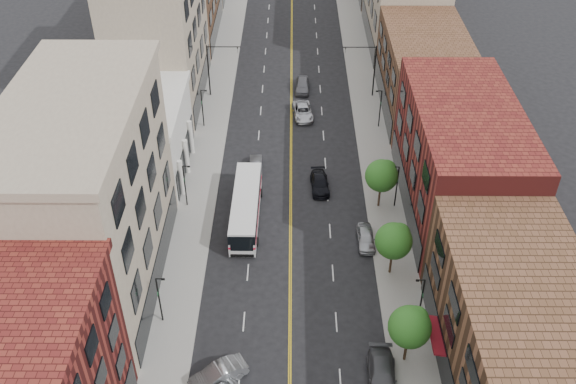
{
  "coord_description": "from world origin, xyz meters",
  "views": [
    {
      "loc": [
        0.08,
        -29.17,
        42.6
      ],
      "look_at": [
        -0.26,
        19.94,
        5.0
      ],
      "focal_mm": 40.0,
      "sensor_mm": 36.0,
      "label": 1
    }
  ],
  "objects_px": {
    "car_lane_a": "(320,183)",
    "car_lane_b": "(303,111)",
    "car_angle_b": "(218,375)",
    "car_lane_c": "(302,85)",
    "city_bus": "(246,206)",
    "car_lane_behind": "(256,164)",
    "car_parked_mid": "(382,377)",
    "car_parked_far": "(366,238)"
  },
  "relations": [
    {
      "from": "car_angle_b",
      "to": "car_lane_b",
      "type": "relative_size",
      "value": 0.9
    },
    {
      "from": "city_bus",
      "to": "car_angle_b",
      "type": "relative_size",
      "value": 2.55
    },
    {
      "from": "car_lane_a",
      "to": "car_lane_b",
      "type": "bearing_deg",
      "value": 92.59
    },
    {
      "from": "car_angle_b",
      "to": "car_lane_c",
      "type": "relative_size",
      "value": 1.0
    },
    {
      "from": "car_lane_behind",
      "to": "car_lane_b",
      "type": "bearing_deg",
      "value": -118.06
    },
    {
      "from": "car_parked_mid",
      "to": "car_lane_b",
      "type": "relative_size",
      "value": 1.06
    },
    {
      "from": "car_lane_behind",
      "to": "car_lane_a",
      "type": "distance_m",
      "value": 8.05
    },
    {
      "from": "car_lane_a",
      "to": "city_bus",
      "type": "bearing_deg",
      "value": -148.55
    },
    {
      "from": "car_lane_c",
      "to": "car_parked_mid",
      "type": "bearing_deg",
      "value": -81.01
    },
    {
      "from": "city_bus",
      "to": "car_angle_b",
      "type": "bearing_deg",
      "value": -92.45
    },
    {
      "from": "car_angle_b",
      "to": "car_lane_behind",
      "type": "height_order",
      "value": "car_angle_b"
    },
    {
      "from": "car_angle_b",
      "to": "car_lane_c",
      "type": "xyz_separation_m",
      "value": [
        7.1,
        47.69,
        0.03
      ]
    },
    {
      "from": "car_lane_b",
      "to": "car_parked_far",
      "type": "bearing_deg",
      "value": -82.79
    },
    {
      "from": "car_parked_mid",
      "to": "car_angle_b",
      "type": "bearing_deg",
      "value": -177.52
    },
    {
      "from": "city_bus",
      "to": "car_parked_mid",
      "type": "distance_m",
      "value": 23.18
    },
    {
      "from": "car_parked_far",
      "to": "car_lane_b",
      "type": "height_order",
      "value": "car_lane_b"
    },
    {
      "from": "car_lane_a",
      "to": "car_angle_b",
      "type": "bearing_deg",
      "value": -112.71
    },
    {
      "from": "city_bus",
      "to": "car_lane_behind",
      "type": "bearing_deg",
      "value": 87.07
    },
    {
      "from": "car_parked_mid",
      "to": "car_lane_c",
      "type": "bearing_deg",
      "value": 99.8
    },
    {
      "from": "car_parked_far",
      "to": "car_lane_b",
      "type": "xyz_separation_m",
      "value": [
        -5.9,
        24.43,
        0.01
      ]
    },
    {
      "from": "city_bus",
      "to": "car_parked_mid",
      "type": "height_order",
      "value": "city_bus"
    },
    {
      "from": "car_lane_behind",
      "to": "car_lane_a",
      "type": "relative_size",
      "value": 0.84
    },
    {
      "from": "car_lane_behind",
      "to": "car_angle_b",
      "type": "bearing_deg",
      "value": 83.84
    },
    {
      "from": "car_parked_far",
      "to": "car_lane_b",
      "type": "distance_m",
      "value": 25.13
    },
    {
      "from": "car_parked_mid",
      "to": "car_lane_a",
      "type": "height_order",
      "value": "car_parked_mid"
    },
    {
      "from": "city_bus",
      "to": "car_lane_behind",
      "type": "distance_m",
      "value": 9.14
    },
    {
      "from": "city_bus",
      "to": "car_lane_a",
      "type": "distance_m",
      "value": 9.5
    },
    {
      "from": "city_bus",
      "to": "car_parked_far",
      "type": "relative_size",
      "value": 2.87
    },
    {
      "from": "car_lane_c",
      "to": "car_angle_b",
      "type": "bearing_deg",
      "value": -96.25
    },
    {
      "from": "car_lane_b",
      "to": "car_lane_c",
      "type": "height_order",
      "value": "car_lane_c"
    },
    {
      "from": "car_angle_b",
      "to": "car_parked_mid",
      "type": "height_order",
      "value": "car_parked_mid"
    },
    {
      "from": "car_parked_far",
      "to": "car_lane_a",
      "type": "xyz_separation_m",
      "value": [
        -4.23,
        8.99,
        -0.03
      ]
    },
    {
      "from": "car_parked_far",
      "to": "car_lane_b",
      "type": "relative_size",
      "value": 0.8
    },
    {
      "from": "car_lane_a",
      "to": "car_lane_c",
      "type": "relative_size",
      "value": 1.0
    },
    {
      "from": "car_lane_behind",
      "to": "car_lane_c",
      "type": "bearing_deg",
      "value": -109.37
    },
    {
      "from": "city_bus",
      "to": "car_angle_b",
      "type": "distance_m",
      "value": 19.89
    },
    {
      "from": "car_parked_far",
      "to": "car_lane_a",
      "type": "relative_size",
      "value": 0.89
    },
    {
      "from": "car_parked_far",
      "to": "car_lane_c",
      "type": "relative_size",
      "value": 0.89
    },
    {
      "from": "city_bus",
      "to": "car_parked_mid",
      "type": "bearing_deg",
      "value": -58.98
    },
    {
      "from": "city_bus",
      "to": "car_angle_b",
      "type": "xyz_separation_m",
      "value": [
        -1.04,
        -19.84,
        -1.01
      ]
    },
    {
      "from": "car_parked_mid",
      "to": "car_lane_c",
      "type": "xyz_separation_m",
      "value": [
        -5.68,
        47.81,
        -0.0
      ]
    },
    {
      "from": "car_lane_a",
      "to": "car_lane_b",
      "type": "relative_size",
      "value": 0.9
    }
  ]
}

